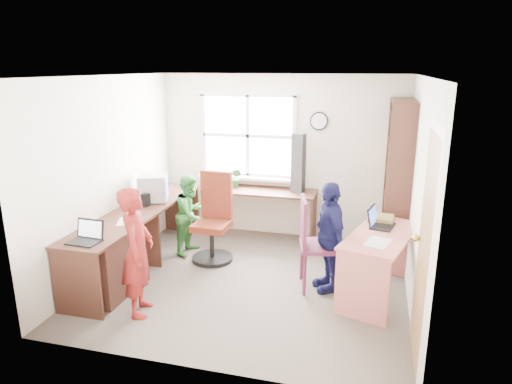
% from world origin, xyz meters
% --- Properties ---
extents(room, '(3.64, 3.44, 2.44)m').
position_xyz_m(room, '(0.01, 0.10, 1.22)').
color(room, '#494039').
rests_on(room, ground).
extents(l_desk, '(2.38, 2.95, 0.75)m').
position_xyz_m(l_desk, '(-1.31, -0.28, 0.46)').
color(l_desk, '#41231A').
rests_on(l_desk, ground).
extents(right_desk, '(0.93, 1.40, 0.74)m').
position_xyz_m(right_desk, '(1.48, 0.03, 0.54)').
color(right_desk, '#C86F64').
rests_on(right_desk, ground).
extents(bookshelf, '(0.30, 1.02, 2.10)m').
position_xyz_m(bookshelf, '(1.65, 1.19, 1.00)').
color(bookshelf, '#41231A').
rests_on(bookshelf, ground).
extents(swivel_chair, '(0.56, 0.56, 1.17)m').
position_xyz_m(swivel_chair, '(-0.66, 0.55, 0.50)').
color(swivel_chair, black).
rests_on(swivel_chair, ground).
extents(wooden_chair, '(0.57, 0.57, 1.08)m').
position_xyz_m(wooden_chair, '(0.74, 0.05, 0.59)').
color(wooden_chair, '#5D1F39').
rests_on(wooden_chair, ground).
extents(crt_monitor, '(0.45, 0.43, 0.36)m').
position_xyz_m(crt_monitor, '(-1.49, 0.50, 0.93)').
color(crt_monitor, '#A4A5A9').
rests_on(crt_monitor, l_desk).
extents(laptop_left, '(0.33, 0.28, 0.22)m').
position_xyz_m(laptop_left, '(-1.49, -0.99, 0.80)').
color(laptop_left, black).
rests_on(laptop_left, l_desk).
extents(laptop_right, '(0.33, 0.38, 0.22)m').
position_xyz_m(laptop_right, '(1.44, 0.28, 0.79)').
color(laptop_right, black).
rests_on(laptop_right, right_desk).
extents(speaker_a, '(0.10, 0.10, 0.17)m').
position_xyz_m(speaker_a, '(-1.48, 0.28, 0.83)').
color(speaker_a, black).
rests_on(speaker_a, l_desk).
extents(speaker_b, '(0.12, 0.12, 0.19)m').
position_xyz_m(speaker_b, '(-1.51, 0.86, 0.85)').
color(speaker_b, black).
rests_on(speaker_b, l_desk).
extents(cd_tower, '(0.20, 0.18, 0.85)m').
position_xyz_m(cd_tower, '(0.30, 1.47, 1.17)').
color(cd_tower, black).
rests_on(cd_tower, l_desk).
extents(game_box, '(0.30, 0.30, 0.06)m').
position_xyz_m(game_box, '(1.47, 0.48, 0.77)').
color(game_box, red).
rests_on(game_box, right_desk).
extents(paper_a, '(0.30, 0.36, 0.00)m').
position_xyz_m(paper_a, '(-1.40, -0.33, 0.75)').
color(paper_a, beige).
rests_on(paper_a, l_desk).
extents(paper_b, '(0.31, 0.37, 0.00)m').
position_xyz_m(paper_b, '(1.43, -0.25, 0.74)').
color(paper_b, beige).
rests_on(paper_b, right_desk).
extents(potted_plant, '(0.19, 0.17, 0.29)m').
position_xyz_m(potted_plant, '(-0.62, 1.45, 0.90)').
color(potted_plant, '#2B6C32').
rests_on(potted_plant, l_desk).
extents(person_red, '(0.45, 0.56, 1.35)m').
position_xyz_m(person_red, '(-0.93, -0.97, 0.68)').
color(person_red, maroon).
rests_on(person_red, ground).
extents(person_green, '(0.48, 0.58, 1.10)m').
position_xyz_m(person_green, '(-1.03, 0.67, 0.55)').
color(person_green, '#357F33').
rests_on(person_green, ground).
extents(person_navy, '(0.60, 0.81, 1.28)m').
position_xyz_m(person_navy, '(0.90, 0.06, 0.64)').
color(person_navy, '#161846').
rests_on(person_navy, ground).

